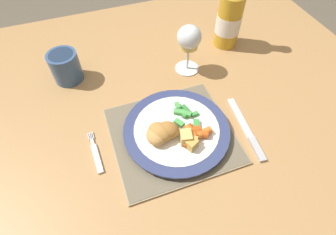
{
  "coord_description": "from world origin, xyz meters",
  "views": [
    {
      "loc": [
        -0.12,
        -0.49,
        1.3
      ],
      "look_at": [
        0.02,
        -0.11,
        0.78
      ],
      "focal_mm": 28.0,
      "sensor_mm": 36.0,
      "label": 1
    }
  ],
  "objects_px": {
    "fork": "(96,155)",
    "drinking_cup": "(65,66)",
    "dinner_plate": "(176,130)",
    "wine_glass": "(189,40)",
    "bottle": "(230,15)",
    "dining_table": "(151,116)",
    "table_knife": "(248,133)"
  },
  "relations": [
    {
      "from": "drinking_cup",
      "to": "dinner_plate",
      "type": "bearing_deg",
      "value": -52.55
    },
    {
      "from": "wine_glass",
      "to": "dining_table",
      "type": "bearing_deg",
      "value": -150.8
    },
    {
      "from": "dinner_plate",
      "to": "wine_glass",
      "type": "relative_size",
      "value": 1.77
    },
    {
      "from": "dinner_plate",
      "to": "dining_table",
      "type": "bearing_deg",
      "value": 101.76
    },
    {
      "from": "dinner_plate",
      "to": "drinking_cup",
      "type": "height_order",
      "value": "drinking_cup"
    },
    {
      "from": "table_knife",
      "to": "bottle",
      "type": "xyz_separation_m",
      "value": [
        0.12,
        0.36,
        0.1
      ]
    },
    {
      "from": "dinner_plate",
      "to": "wine_glass",
      "type": "xyz_separation_m",
      "value": [
        0.12,
        0.22,
        0.09
      ]
    },
    {
      "from": "table_knife",
      "to": "drinking_cup",
      "type": "bearing_deg",
      "value": 138.12
    },
    {
      "from": "dining_table",
      "to": "dinner_plate",
      "type": "distance_m",
      "value": 0.17
    },
    {
      "from": "bottle",
      "to": "wine_glass",
      "type": "bearing_deg",
      "value": -155.82
    },
    {
      "from": "fork",
      "to": "table_knife",
      "type": "xyz_separation_m",
      "value": [
        0.38,
        -0.07,
        0.0
      ]
    },
    {
      "from": "fork",
      "to": "drinking_cup",
      "type": "height_order",
      "value": "drinking_cup"
    },
    {
      "from": "dinner_plate",
      "to": "wine_glass",
      "type": "distance_m",
      "value": 0.27
    },
    {
      "from": "dinner_plate",
      "to": "table_knife",
      "type": "relative_size",
      "value": 1.3
    },
    {
      "from": "dining_table",
      "to": "table_knife",
      "type": "xyz_separation_m",
      "value": [
        0.2,
        -0.2,
        0.08
      ]
    },
    {
      "from": "dining_table",
      "to": "wine_glass",
      "type": "bearing_deg",
      "value": 29.2
    },
    {
      "from": "dining_table",
      "to": "fork",
      "type": "relative_size",
      "value": 11.69
    },
    {
      "from": "fork",
      "to": "drinking_cup",
      "type": "bearing_deg",
      "value": 95.17
    },
    {
      "from": "wine_glass",
      "to": "bottle",
      "type": "relative_size",
      "value": 0.53
    },
    {
      "from": "bottle",
      "to": "drinking_cup",
      "type": "height_order",
      "value": "bottle"
    },
    {
      "from": "wine_glass",
      "to": "drinking_cup",
      "type": "bearing_deg",
      "value": 167.03
    },
    {
      "from": "fork",
      "to": "wine_glass",
      "type": "xyz_separation_m",
      "value": [
        0.32,
        0.21,
        0.1
      ]
    },
    {
      "from": "dining_table",
      "to": "dinner_plate",
      "type": "relative_size",
      "value": 5.36
    },
    {
      "from": "dinner_plate",
      "to": "bottle",
      "type": "distance_m",
      "value": 0.43
    },
    {
      "from": "dining_table",
      "to": "wine_glass",
      "type": "relative_size",
      "value": 9.46
    },
    {
      "from": "dinner_plate",
      "to": "fork",
      "type": "height_order",
      "value": "dinner_plate"
    },
    {
      "from": "fork",
      "to": "bottle",
      "type": "distance_m",
      "value": 0.58
    },
    {
      "from": "fork",
      "to": "wine_glass",
      "type": "relative_size",
      "value": 0.81
    },
    {
      "from": "dining_table",
      "to": "bottle",
      "type": "distance_m",
      "value": 0.4
    },
    {
      "from": "fork",
      "to": "bottle",
      "type": "relative_size",
      "value": 0.43
    },
    {
      "from": "dining_table",
      "to": "fork",
      "type": "height_order",
      "value": "fork"
    },
    {
      "from": "dining_table",
      "to": "fork",
      "type": "xyz_separation_m",
      "value": [
        -0.18,
        -0.13,
        0.08
      ]
    }
  ]
}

